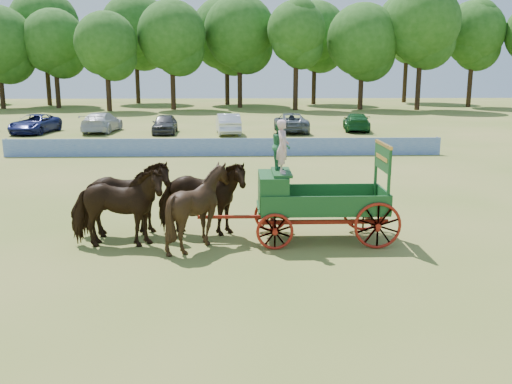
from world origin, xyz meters
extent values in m
plane|color=olive|center=(0.00, 0.00, 0.00)|extent=(160.00, 160.00, 0.00)
imported|color=black|center=(-3.75, 0.52, 1.20)|extent=(2.86, 1.32, 2.40)
imported|color=black|center=(-3.75, 1.62, 1.20)|extent=(3.03, 1.77, 2.40)
imported|color=black|center=(-1.35, 0.52, 1.20)|extent=(2.52, 2.33, 2.41)
imported|color=black|center=(-1.35, 1.62, 1.20)|extent=(2.93, 1.48, 2.40)
cube|color=#A01B10|center=(0.85, 1.07, 0.60)|extent=(0.12, 2.00, 0.12)
cube|color=#A01B10|center=(3.85, 1.07, 0.60)|extent=(0.12, 2.00, 0.12)
cube|color=#A01B10|center=(2.35, 0.52, 0.72)|extent=(3.80, 0.10, 0.12)
cube|color=#A01B10|center=(2.35, 1.62, 0.72)|extent=(3.80, 0.10, 0.12)
cube|color=#A01B10|center=(-0.05, 1.07, 0.75)|extent=(2.80, 0.09, 0.09)
cube|color=#1B5226|center=(2.35, 1.07, 1.00)|extent=(3.80, 1.80, 0.10)
cube|color=#1B5226|center=(2.35, 0.19, 1.30)|extent=(3.80, 0.06, 0.55)
cube|color=#1B5226|center=(2.35, 1.95, 1.30)|extent=(3.80, 0.06, 0.55)
cube|color=#1B5226|center=(4.23, 1.07, 1.30)|extent=(0.06, 1.80, 0.55)
cube|color=#1B5226|center=(0.85, 1.07, 1.55)|extent=(0.85, 1.70, 1.05)
cube|color=#1B5226|center=(1.10, 1.07, 2.12)|extent=(0.55, 1.50, 0.08)
cube|color=#1B5226|center=(0.47, 1.07, 1.35)|extent=(0.10, 1.60, 0.65)
cube|color=#1B5226|center=(0.65, 1.07, 1.05)|extent=(0.55, 1.60, 0.06)
cube|color=#1B5226|center=(4.15, 0.27, 1.95)|extent=(0.08, 0.08, 1.80)
cube|color=#1B5226|center=(4.15, 1.87, 1.95)|extent=(0.08, 0.08, 1.80)
cube|color=#1B5226|center=(4.15, 1.07, 2.55)|extent=(0.07, 1.75, 0.75)
cube|color=#ED9D3D|center=(4.15, 1.07, 2.95)|extent=(0.08, 1.80, 0.09)
cube|color=#ED9D3D|center=(4.11, 1.07, 2.55)|extent=(0.02, 1.30, 0.12)
torus|color=#A01B10|center=(0.85, 0.12, 0.55)|extent=(1.09, 0.09, 1.09)
torus|color=#A01B10|center=(0.85, 2.02, 0.55)|extent=(1.09, 0.09, 1.09)
torus|color=#A01B10|center=(3.85, 0.12, 0.70)|extent=(1.39, 0.09, 1.39)
torus|color=#A01B10|center=(3.85, 2.02, 0.70)|extent=(1.39, 0.09, 1.39)
imported|color=beige|center=(1.10, 0.72, 2.95)|extent=(0.38, 0.57, 1.57)
imported|color=#296E3F|center=(1.10, 1.42, 2.89)|extent=(0.55, 0.71, 1.46)
cube|color=#1F4DAC|center=(-1.00, 18.00, 0.53)|extent=(26.00, 0.08, 1.05)
imported|color=navy|center=(-16.32, 30.24, 0.75)|extent=(3.09, 5.63, 1.50)
imported|color=silver|center=(-11.16, 30.83, 0.80)|extent=(2.62, 5.66, 1.60)
imported|color=#333338|center=(-5.95, 29.71, 0.76)|extent=(1.93, 4.54, 1.53)
imported|color=silver|center=(-0.94, 29.17, 0.81)|extent=(2.15, 5.04, 1.62)
imported|color=slate|center=(4.14, 30.35, 0.77)|extent=(2.64, 5.61, 1.55)
imported|color=#144C1E|center=(9.63, 31.18, 0.72)|extent=(2.66, 5.22, 1.45)
cylinder|color=#382314|center=(-29.66, 57.64, 2.19)|extent=(0.60, 0.60, 4.39)
cylinder|color=#382314|center=(-23.04, 58.57, 2.27)|extent=(0.60, 0.60, 4.54)
sphere|color=#1E4D14|center=(-23.04, 58.57, 8.36)|extent=(7.86, 7.86, 7.86)
cylinder|color=#382314|center=(-15.39, 53.07, 2.14)|extent=(0.60, 0.60, 4.27)
sphere|color=#1E4D14|center=(-15.39, 53.07, 7.87)|extent=(7.26, 7.26, 7.26)
cylinder|color=#382314|center=(-8.04, 55.35, 2.43)|extent=(0.60, 0.60, 4.86)
sphere|color=#1E4D14|center=(-8.04, 55.35, 8.95)|extent=(8.20, 8.20, 8.20)
cylinder|color=#382314|center=(0.15, 58.56, 2.60)|extent=(0.60, 0.60, 5.20)
sphere|color=#1E4D14|center=(0.15, 58.56, 9.58)|extent=(8.96, 8.96, 8.96)
cylinder|color=#382314|center=(6.87, 54.05, 2.56)|extent=(0.60, 0.60, 5.12)
sphere|color=#1E4D14|center=(6.87, 54.05, 9.43)|extent=(6.96, 6.96, 6.96)
cylinder|color=#382314|center=(14.97, 54.78, 2.27)|extent=(0.60, 0.60, 4.54)
sphere|color=#1E4D14|center=(14.97, 54.78, 8.36)|extent=(8.68, 8.68, 8.68)
cylinder|color=#382314|center=(21.76, 53.78, 2.80)|extent=(0.60, 0.60, 5.59)
sphere|color=#1E4D14|center=(21.76, 53.78, 10.30)|extent=(8.96, 8.96, 8.96)
cylinder|color=#382314|center=(30.05, 58.63, 2.59)|extent=(0.60, 0.60, 5.18)
sphere|color=#1E4D14|center=(30.05, 58.63, 9.54)|extent=(7.82, 7.82, 7.82)
cylinder|color=#382314|center=(-25.79, 63.66, 2.87)|extent=(0.60, 0.60, 5.74)
sphere|color=#1E4D14|center=(-25.79, 63.66, 10.58)|extent=(9.19, 9.19, 9.19)
cylinder|color=#382314|center=(-14.41, 67.53, 2.81)|extent=(0.60, 0.60, 5.63)
sphere|color=#1E4D14|center=(-14.41, 67.53, 10.36)|extent=(9.67, 9.67, 9.67)
cylinder|color=#382314|center=(-1.57, 64.50, 2.61)|extent=(0.60, 0.60, 5.22)
sphere|color=#1E4D14|center=(-1.57, 64.50, 9.62)|extent=(9.86, 9.86, 9.86)
cylinder|color=#382314|center=(10.54, 64.98, 2.61)|extent=(0.60, 0.60, 5.21)
sphere|color=#1E4D14|center=(10.54, 64.98, 9.60)|extent=(8.85, 8.85, 8.85)
cylinder|color=#382314|center=(24.41, 68.54, 3.03)|extent=(0.60, 0.60, 6.06)
sphere|color=#1E4D14|center=(24.41, 68.54, 11.17)|extent=(8.97, 8.97, 8.97)
camera|label=1|loc=(-0.22, -15.72, 5.24)|focal=40.00mm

